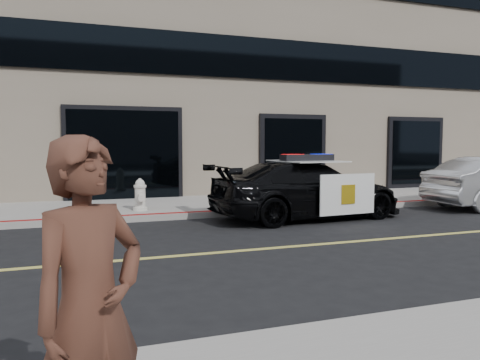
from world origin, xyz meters
name	(u,v)px	position (x,y,z in m)	size (l,w,h in m)	color
ground	(231,252)	(0.00, 0.00, 0.00)	(120.00, 120.00, 0.00)	black
sidewalk_n	(170,207)	(0.00, 5.25, 0.07)	(60.00, 3.50, 0.15)	gray
building_n	(140,28)	(0.00, 10.50, 6.00)	(60.00, 7.00, 12.00)	#756856
police_car	(307,190)	(2.78, 2.65, 0.69)	(2.59, 4.96, 1.53)	black
fire_hydrant	(140,195)	(-0.91, 4.28, 0.52)	(0.35, 0.49, 0.78)	silver
pedestrian_a	(90,311)	(-2.36, -4.91, 0.99)	(0.73, 0.67, 1.67)	#502D20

